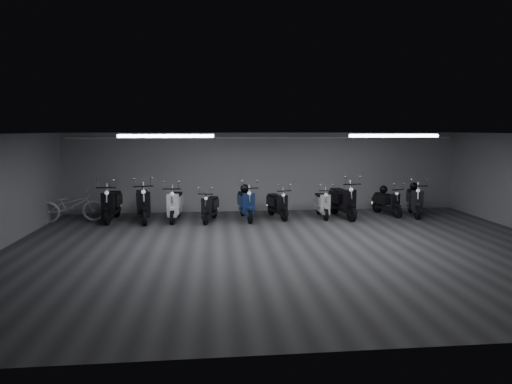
{
  "coord_description": "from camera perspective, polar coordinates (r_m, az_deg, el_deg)",
  "views": [
    {
      "loc": [
        -1.79,
        -10.15,
        2.89
      ],
      "look_at": [
        -0.56,
        2.5,
        1.05
      ],
      "focal_mm": 30.11,
      "sensor_mm": 36.0,
      "label": 1
    }
  ],
  "objects": [
    {
      "name": "scooter_9",
      "position": [
        15.42,
        20.34,
        -0.5
      ],
      "size": [
        1.1,
        1.94,
        1.37
      ],
      "primitive_type": null,
      "rotation": [
        0.0,
        0.0,
        -0.28
      ],
      "color": "black",
      "rests_on": "floor"
    },
    {
      "name": "conduit",
      "position": [
        15.18,
        1.24,
        7.21
      ],
      "size": [
        13.6,
        0.05,
        0.05
      ],
      "primitive_type": "cylinder",
      "rotation": [
        0.0,
        1.57,
        0.0
      ],
      "color": "white",
      "rests_on": "back_wall"
    },
    {
      "name": "scooter_1",
      "position": [
        14.07,
        -14.82,
        -0.79
      ],
      "size": [
        1.07,
        2.11,
        1.5
      ],
      "primitive_type": null,
      "rotation": [
        0.0,
        0.0,
        0.21
      ],
      "color": "black",
      "rests_on": "floor"
    },
    {
      "name": "front_wall",
      "position": [
        5.65,
        13.22,
        -7.28
      ],
      "size": [
        14.0,
        0.01,
        2.8
      ],
      "primitive_type": "cube",
      "color": "gray",
      "rests_on": "ground"
    },
    {
      "name": "scooter_8",
      "position": [
        15.25,
        17.06,
        -0.8
      ],
      "size": [
        0.96,
        1.67,
        1.18
      ],
      "primitive_type": null,
      "rotation": [
        0.0,
        0.0,
        0.29
      ],
      "color": "black",
      "rests_on": "floor"
    },
    {
      "name": "scooter_2",
      "position": [
        13.97,
        -10.7,
        -0.98
      ],
      "size": [
        0.73,
        1.88,
        1.37
      ],
      "primitive_type": null,
      "rotation": [
        0.0,
        0.0,
        -0.06
      ],
      "color": "white",
      "rests_on": "floor"
    },
    {
      "name": "helmet_0",
      "position": [
        14.06,
        -1.53,
        0.48
      ],
      "size": [
        0.28,
        0.28,
        0.28
      ],
      "primitive_type": "sphere",
      "color": "black",
      "rests_on": "scooter_4"
    },
    {
      "name": "floor",
      "position": [
        10.71,
        4.32,
        -7.47
      ],
      "size": [
        14.0,
        10.0,
        0.01
      ],
      "primitive_type": "cube",
      "color": "#39393B",
      "rests_on": "ground"
    },
    {
      "name": "fluor_strip_right",
      "position": [
        12.14,
        17.84,
        7.14
      ],
      "size": [
        2.4,
        0.18,
        0.08
      ],
      "primitive_type": "cube",
      "color": "white",
      "rests_on": "ceiling"
    },
    {
      "name": "helmet_1",
      "position": [
        15.63,
        20.24,
        0.72
      ],
      "size": [
        0.27,
        0.27,
        0.27
      ],
      "primitive_type": "sphere",
      "color": "black",
      "rests_on": "scooter_9"
    },
    {
      "name": "scooter_5",
      "position": [
        14.13,
        2.88,
        -1.07
      ],
      "size": [
        0.94,
        1.72,
        1.22
      ],
      "primitive_type": null,
      "rotation": [
        0.0,
        0.0,
        0.26
      ],
      "color": "black",
      "rests_on": "floor"
    },
    {
      "name": "back_wall",
      "position": [
        15.34,
        1.19,
        2.66
      ],
      "size": [
        14.0,
        0.01,
        2.8
      ],
      "primitive_type": "cube",
      "color": "gray",
      "rests_on": "ground"
    },
    {
      "name": "fluor_strip_left",
      "position": [
        11.22,
        -11.83,
        7.3
      ],
      "size": [
        2.4,
        0.18,
        0.08
      ],
      "primitive_type": "cube",
      "color": "white",
      "rests_on": "ceiling"
    },
    {
      "name": "scooter_3",
      "position": [
        13.69,
        -6.14,
        -1.47
      ],
      "size": [
        0.92,
        1.68,
        1.19
      ],
      "primitive_type": null,
      "rotation": [
        0.0,
        0.0,
        -0.25
      ],
      "color": "black",
      "rests_on": "floor"
    },
    {
      "name": "ceiling",
      "position": [
        10.31,
        4.49,
        7.74
      ],
      "size": [
        14.0,
        10.0,
        0.01
      ],
      "primitive_type": "cube",
      "color": "gray",
      "rests_on": "ground"
    },
    {
      "name": "helmet_2",
      "position": [
        15.39,
        16.59,
        0.34
      ],
      "size": [
        0.27,
        0.27,
        0.27
      ],
      "primitive_type": "sphere",
      "color": "black",
      "rests_on": "scooter_8"
    },
    {
      "name": "scooter_4",
      "position": [
        13.85,
        -1.33,
        -0.91
      ],
      "size": [
        0.83,
        1.91,
        1.38
      ],
      "primitive_type": null,
      "rotation": [
        0.0,
        0.0,
        0.12
      ],
      "color": "navy",
      "rests_on": "floor"
    },
    {
      "name": "scooter_0",
      "position": [
        14.43,
        -18.63,
        -0.85
      ],
      "size": [
        0.66,
        1.94,
        1.44
      ],
      "primitive_type": null,
      "rotation": [
        0.0,
        0.0,
        -0.01
      ],
      "color": "black",
      "rests_on": "floor"
    },
    {
      "name": "bicycle",
      "position": [
        14.73,
        -23.38,
        -1.22
      ],
      "size": [
        2.07,
        0.99,
        1.29
      ],
      "primitive_type": "imported",
      "rotation": [
        0.0,
        0.0,
        1.72
      ],
      "color": "white",
      "rests_on": "floor"
    },
    {
      "name": "scooter_6",
      "position": [
        14.39,
        8.82,
        -1.0
      ],
      "size": [
        0.58,
        1.64,
        1.21
      ],
      "primitive_type": null,
      "rotation": [
        0.0,
        0.0,
        -0.03
      ],
      "color": "silver",
      "rests_on": "floor"
    },
    {
      "name": "scooter_7",
      "position": [
        14.46,
        11.47,
        -0.47
      ],
      "size": [
        0.95,
        2.07,
        1.48
      ],
      "primitive_type": null,
      "rotation": [
        0.0,
        0.0,
        0.15
      ],
      "color": "black",
      "rests_on": "floor"
    }
  ]
}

